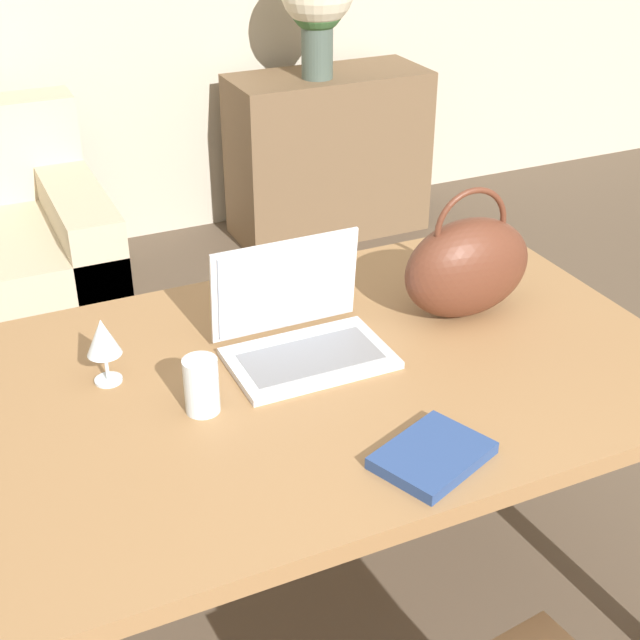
{
  "coord_description": "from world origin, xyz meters",
  "views": [
    {
      "loc": [
        -0.76,
        -0.62,
        1.79
      ],
      "look_at": [
        -0.08,
        0.83,
        0.88
      ],
      "focal_mm": 50.0,
      "sensor_mm": 36.0,
      "label": 1
    }
  ],
  "objects_px": {
    "laptop": "(298,324)",
    "handbag": "(467,266)",
    "wine_glass": "(103,339)",
    "drinking_glass": "(201,385)"
  },
  "relations": [
    {
      "from": "laptop",
      "to": "handbag",
      "type": "xyz_separation_m",
      "value": [
        0.42,
        -0.02,
        0.06
      ]
    },
    {
      "from": "drinking_glass",
      "to": "wine_glass",
      "type": "height_order",
      "value": "wine_glass"
    },
    {
      "from": "laptop",
      "to": "wine_glass",
      "type": "relative_size",
      "value": 2.33
    },
    {
      "from": "laptop",
      "to": "drinking_glass",
      "type": "relative_size",
      "value": 2.94
    },
    {
      "from": "laptop",
      "to": "handbag",
      "type": "distance_m",
      "value": 0.42
    },
    {
      "from": "laptop",
      "to": "handbag",
      "type": "height_order",
      "value": "handbag"
    },
    {
      "from": "laptop",
      "to": "handbag",
      "type": "bearing_deg",
      "value": -2.17
    },
    {
      "from": "wine_glass",
      "to": "handbag",
      "type": "distance_m",
      "value": 0.83
    },
    {
      "from": "laptop",
      "to": "wine_glass",
      "type": "bearing_deg",
      "value": 173.51
    },
    {
      "from": "wine_glass",
      "to": "laptop",
      "type": "bearing_deg",
      "value": -6.49
    }
  ]
}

